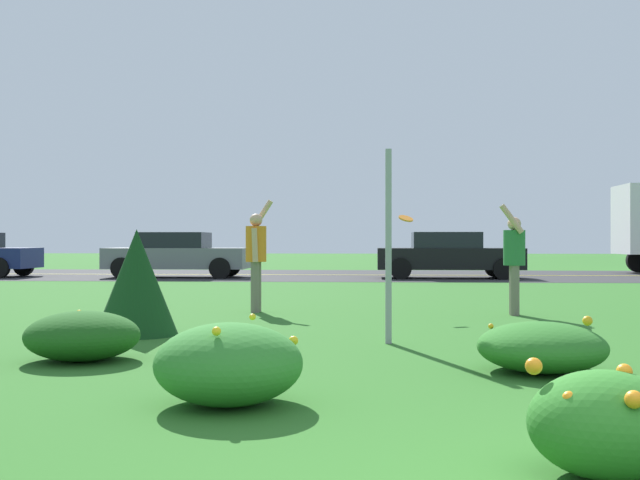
% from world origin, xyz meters
% --- Properties ---
extents(ground_plane, '(120.00, 120.00, 0.00)m').
position_xyz_m(ground_plane, '(0.00, 12.28, 0.00)').
color(ground_plane, '#2D6B23').
extents(highway_strip, '(120.00, 9.42, 0.01)m').
position_xyz_m(highway_strip, '(0.00, 24.56, 0.00)').
color(highway_strip, '#2D2D30').
rests_on(highway_strip, ground).
extents(highway_center_stripe, '(120.00, 0.16, 0.00)m').
position_xyz_m(highway_center_stripe, '(0.00, 24.56, 0.01)').
color(highway_center_stripe, yellow).
rests_on(highway_center_stripe, ground).
extents(daylily_clump_front_center, '(1.11, 1.11, 0.48)m').
position_xyz_m(daylily_clump_front_center, '(-4.13, 4.78, 0.24)').
color(daylily_clump_front_center, '#1E5619').
rests_on(daylily_clump_front_center, ground).
extents(daylily_clump_near_camera, '(1.14, 1.21, 0.51)m').
position_xyz_m(daylily_clump_near_camera, '(0.20, 4.39, 0.22)').
color(daylily_clump_near_camera, '#2D7526').
rests_on(daylily_clump_near_camera, ground).
extents(daylily_clump_front_left, '(0.76, 0.71, 0.57)m').
position_xyz_m(daylily_clump_front_left, '(-0.16, 1.17, 0.27)').
color(daylily_clump_front_left, '#2D7526').
rests_on(daylily_clump_front_left, ground).
extents(daylily_clump_mid_center, '(1.06, 1.11, 0.62)m').
position_xyz_m(daylily_clump_mid_center, '(-2.33, 2.79, 0.29)').
color(daylily_clump_mid_center, '#337F2D').
rests_on(daylily_clump_mid_center, ground).
extents(sign_post_near_path, '(0.07, 0.10, 2.22)m').
position_xyz_m(sign_post_near_path, '(-1.12, 6.30, 1.11)').
color(sign_post_near_path, '#93969B').
rests_on(sign_post_near_path, ground).
extents(evergreen_shrub_side, '(1.03, 1.03, 1.32)m').
position_xyz_m(evergreen_shrub_side, '(-4.23, 6.89, 0.66)').
color(evergreen_shrub_side, '#143D19').
rests_on(evergreen_shrub_side, ground).
extents(person_thrower_orange_shirt, '(0.43, 0.50, 1.86)m').
position_xyz_m(person_thrower_orange_shirt, '(-3.22, 10.17, 0.98)').
color(person_thrower_orange_shirt, orange).
rests_on(person_thrower_orange_shirt, ground).
extents(person_catcher_green_shirt, '(0.44, 0.50, 1.75)m').
position_xyz_m(person_catcher_green_shirt, '(0.92, 9.93, 0.93)').
color(person_catcher_green_shirt, '#287038').
rests_on(person_catcher_green_shirt, ground).
extents(frisbee_orange, '(0.25, 0.23, 0.16)m').
position_xyz_m(frisbee_orange, '(-0.78, 9.92, 1.53)').
color(frisbee_orange, orange).
extents(car_gray_center_left, '(4.50, 2.00, 1.45)m').
position_xyz_m(car_gray_center_left, '(-7.60, 22.45, 0.74)').
color(car_gray_center_left, slate).
rests_on(car_gray_center_left, ground).
extents(car_black_center_right, '(4.50, 2.00, 1.45)m').
position_xyz_m(car_black_center_right, '(1.07, 22.45, 0.74)').
color(car_black_center_right, black).
rests_on(car_black_center_right, ground).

